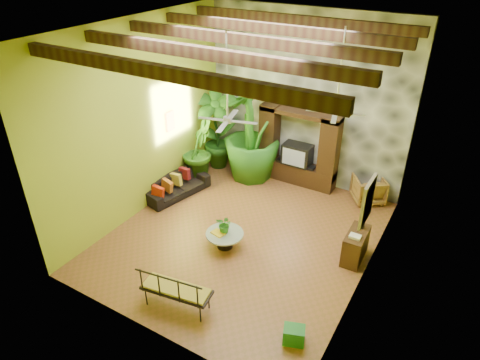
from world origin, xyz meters
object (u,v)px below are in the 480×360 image
Objects in this scene: tall_plant_c at (252,132)px; coffee_table at (225,238)px; sofa at (177,186)px; tall_plant_a at (216,127)px; wicker_armchair at (368,189)px; green_bin at (294,335)px; iron_bench at (174,289)px; side_console at (355,246)px; entertainment_center at (298,153)px; ceiling_fan_front at (227,111)px; tall_plant_b at (198,150)px; ceiling_fan_back at (337,103)px.

tall_plant_c is 3.75m from coffee_table.
tall_plant_a is at bearing 12.20° from sofa.
wicker_armchair is 2.09× the size of green_bin.
iron_bench is at bearing -129.35° from sofa.
iron_bench is (2.64, -5.56, -0.82)m from tall_plant_a.
sofa is 2.71m from tall_plant_c.
tall_plant_c is 3.30× the size of side_console.
sofa is at bearing 177.02° from side_console.
tall_plant_a is (-2.61, -0.41, 0.39)m from entertainment_center.
ceiling_fan_front is at bearing -52.37° from tall_plant_a.
tall_plant_b is (-0.04, -0.92, -0.40)m from tall_plant_a.
ceiling_fan_front is at bearing -100.39° from sofa.
sofa is at bearing 149.07° from green_bin.
sofa is 5.30m from side_console.
entertainment_center is at bearing 86.76° from ceiling_fan_front.
wicker_armchair is 0.43× the size of tall_plant_b.
ceiling_fan_front is 3.80m from tall_plant_c.
ceiling_fan_front is 1.00× the size of ceiling_fan_back.
tall_plant_a is at bearing -171.03° from entertainment_center.
green_bin is at bearing -95.94° from side_console.
sofa is (-2.45, 1.08, -3.11)m from ceiling_fan_front.
sofa is 5.91m from green_bin.
entertainment_center is at bearing 8.97° from tall_plant_a.
tall_plant_b is 4.88× the size of green_bin.
side_console reaches higher than coffee_table.
iron_bench is at bearing -129.31° from side_console.
tall_plant_a is at bearing 178.96° from tall_plant_c.
green_bin is at bearing -53.55° from tall_plant_c.
wicker_armchair is (2.40, 3.55, -3.03)m from ceiling_fan_front.
tall_plant_c reaches higher than iron_bench.
tall_plant_c is at bearing 94.79° from iron_bench.
tall_plant_b is (-2.45, 2.20, -2.44)m from ceiling_fan_front.
tall_plant_c is (1.33, 2.02, 1.23)m from sofa.
tall_plant_b is (-4.25, 0.60, -2.44)m from ceiling_fan_back.
ceiling_fan_front reaches higher than green_bin.
entertainment_center is 0.79× the size of tall_plant_c.
ceiling_fan_back is (1.80, 1.60, 0.00)m from ceiling_fan_front.
ceiling_fan_front is at bearing -138.37° from ceiling_fan_back.
tall_plant_a is at bearing 160.09° from ceiling_fan_back.
tall_plant_b is 1.29× the size of iron_bench.
tall_plant_b reaches higher than green_bin.
sofa reaches higher than green_bin.
tall_plant_a is 5.79m from side_console.
tall_plant_a is at bearing 127.63° from ceiling_fan_front.
wicker_armchair is 4.48m from coffee_table.
wicker_armchair is (0.60, 1.95, -3.03)m from ceiling_fan_back.
wicker_armchair is 0.30× the size of tall_plant_a.
ceiling_fan_front is 4.11m from sofa.
wicker_armchair is 4.92m from tall_plant_a.
tall_plant_c is at bearing -161.77° from entertainment_center.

